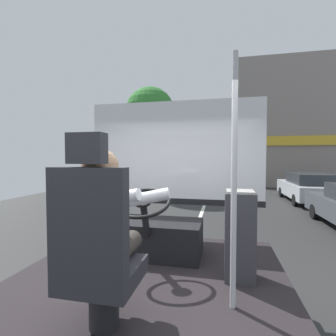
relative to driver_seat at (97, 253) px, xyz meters
name	(u,v)px	position (x,y,z in m)	size (l,w,h in m)	color
ground	(205,203)	(0.10, 9.29, -1.35)	(18.00, 44.00, 0.06)	#2B2B2B
driver_seat	(97,253)	(0.00, 0.00, 0.00)	(0.48, 0.48, 1.28)	black
bus_driver	(105,219)	(0.00, 0.12, 0.19)	(0.80, 0.53, 0.77)	#332D28
steering_console	(154,236)	(0.00, 1.34, -0.31)	(1.10, 0.97, 0.81)	black
handrail_pole	(234,182)	(0.86, 0.50, 0.42)	(0.04, 0.04, 1.92)	#B7B7BC
fare_box	(240,235)	(0.94, 0.98, -0.12)	(0.27, 0.28, 0.83)	#333338
windshield_panel	(174,164)	(0.10, 2.11, 0.51)	(2.50, 0.08, 1.48)	silver
street_tree	(150,113)	(-2.81, 10.80, 2.86)	(2.46, 2.46, 5.49)	#4C3828
shop_building	(301,125)	(6.31, 18.06, 2.91)	(9.25, 4.91, 8.48)	gray
parked_car_silver	(309,187)	(4.49, 10.37, -0.68)	(1.87, 3.83, 1.25)	silver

